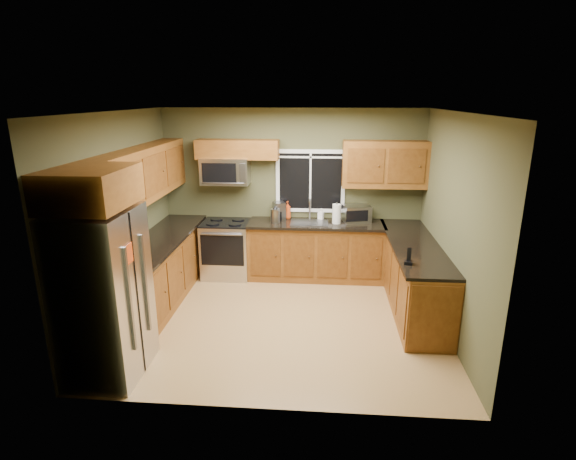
# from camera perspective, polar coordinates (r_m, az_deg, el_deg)

# --- Properties ---
(floor) EXTENTS (4.20, 4.20, 0.00)m
(floor) POSITION_cam_1_polar(r_m,az_deg,el_deg) (6.14, -0.74, -11.27)
(floor) COLOR #A77D49
(floor) RESTS_ON ground
(ceiling) EXTENTS (4.20, 4.20, 0.00)m
(ceiling) POSITION_cam_1_polar(r_m,az_deg,el_deg) (5.43, -0.85, 14.79)
(ceiling) COLOR white
(ceiling) RESTS_ON back_wall
(back_wall) EXTENTS (4.20, 0.00, 4.20)m
(back_wall) POSITION_cam_1_polar(r_m,az_deg,el_deg) (7.38, 0.50, 4.74)
(back_wall) COLOR #48492B
(back_wall) RESTS_ON ground
(front_wall) EXTENTS (4.20, 0.00, 4.20)m
(front_wall) POSITION_cam_1_polar(r_m,az_deg,el_deg) (3.94, -3.21, -6.18)
(front_wall) COLOR #48492B
(front_wall) RESTS_ON ground
(left_wall) EXTENTS (0.00, 3.60, 3.60)m
(left_wall) POSITION_cam_1_polar(r_m,az_deg,el_deg) (6.19, -20.54, 1.30)
(left_wall) COLOR #48492B
(left_wall) RESTS_ON ground
(right_wall) EXTENTS (0.00, 3.60, 3.60)m
(right_wall) POSITION_cam_1_polar(r_m,az_deg,el_deg) (5.83, 20.21, 0.44)
(right_wall) COLOR #48492B
(right_wall) RESTS_ON ground
(window) EXTENTS (1.12, 0.03, 1.02)m
(window) POSITION_cam_1_polar(r_m,az_deg,el_deg) (7.31, 2.86, 6.22)
(window) COLOR white
(window) RESTS_ON back_wall
(base_cabinets_left) EXTENTS (0.60, 2.65, 0.90)m
(base_cabinets_left) POSITION_cam_1_polar(r_m,az_deg,el_deg) (6.76, -15.80, -5.02)
(base_cabinets_left) COLOR brown
(base_cabinets_left) RESTS_ON ground
(countertop_left) EXTENTS (0.65, 2.65, 0.04)m
(countertop_left) POSITION_cam_1_polar(r_m,az_deg,el_deg) (6.60, -15.92, -1.24)
(countertop_left) COLOR black
(countertop_left) RESTS_ON base_cabinets_left
(base_cabinets_back) EXTENTS (2.17, 0.60, 0.90)m
(base_cabinets_back) POSITION_cam_1_polar(r_m,az_deg,el_deg) (7.32, 3.57, -2.73)
(base_cabinets_back) COLOR brown
(base_cabinets_back) RESTS_ON ground
(countertop_back) EXTENTS (2.17, 0.65, 0.04)m
(countertop_back) POSITION_cam_1_polar(r_m,az_deg,el_deg) (7.15, 3.63, 0.76)
(countertop_back) COLOR black
(countertop_back) RESTS_ON base_cabinets_back
(base_cabinets_peninsula) EXTENTS (0.60, 2.52, 0.90)m
(base_cabinets_peninsula) POSITION_cam_1_polar(r_m,az_deg,el_deg) (6.55, 15.67, -5.74)
(base_cabinets_peninsula) COLOR brown
(base_cabinets_peninsula) RESTS_ON ground
(countertop_peninsula) EXTENTS (0.65, 2.50, 0.04)m
(countertop_peninsula) POSITION_cam_1_polar(r_m,az_deg,el_deg) (6.39, 15.76, -1.81)
(countertop_peninsula) COLOR black
(countertop_peninsula) RESTS_ON base_cabinets_peninsula
(upper_cabinets_left) EXTENTS (0.33, 2.65, 0.72)m
(upper_cabinets_left) POSITION_cam_1_polar(r_m,az_deg,el_deg) (6.44, -17.93, 6.78)
(upper_cabinets_left) COLOR brown
(upper_cabinets_left) RESTS_ON left_wall
(upper_cabinets_back_left) EXTENTS (1.30, 0.33, 0.30)m
(upper_cabinets_back_left) POSITION_cam_1_polar(r_m,az_deg,el_deg) (7.21, -6.44, 10.15)
(upper_cabinets_back_left) COLOR brown
(upper_cabinets_back_left) RESTS_ON back_wall
(upper_cabinets_back_right) EXTENTS (1.30, 0.33, 0.72)m
(upper_cabinets_back_right) POSITION_cam_1_polar(r_m,az_deg,el_deg) (7.17, 12.18, 8.16)
(upper_cabinets_back_right) COLOR brown
(upper_cabinets_back_right) RESTS_ON back_wall
(upper_cabinet_over_fridge) EXTENTS (0.72, 0.90, 0.38)m
(upper_cabinet_over_fridge) POSITION_cam_1_polar(r_m,az_deg,el_deg) (4.75, -23.86, 4.94)
(upper_cabinet_over_fridge) COLOR brown
(upper_cabinet_over_fridge) RESTS_ON left_wall
(refrigerator) EXTENTS (0.74, 0.90, 1.80)m
(refrigerator) POSITION_cam_1_polar(r_m,az_deg,el_deg) (5.08, -22.35, -7.61)
(refrigerator) COLOR #B7B7BC
(refrigerator) RESTS_ON ground
(range) EXTENTS (0.76, 0.69, 0.94)m
(range) POSITION_cam_1_polar(r_m,az_deg,el_deg) (7.45, -7.79, -2.35)
(range) COLOR #B7B7BC
(range) RESTS_ON ground
(microwave) EXTENTS (0.76, 0.41, 0.42)m
(microwave) POSITION_cam_1_polar(r_m,az_deg,el_deg) (7.27, -7.96, 7.44)
(microwave) COLOR #B7B7BC
(microwave) RESTS_ON back_wall
(sink) EXTENTS (0.60, 0.42, 0.36)m
(sink) POSITION_cam_1_polar(r_m,az_deg,el_deg) (7.16, 2.72, 1.07)
(sink) COLOR slate
(sink) RESTS_ON countertop_back
(toaster_oven) EXTENTS (0.48, 0.41, 0.26)m
(toaster_oven) POSITION_cam_1_polar(r_m,az_deg,el_deg) (7.27, 8.68, 2.09)
(toaster_oven) COLOR #B7B7BC
(toaster_oven) RESTS_ON countertop_back
(coffee_maker) EXTENTS (0.24, 0.27, 0.28)m
(coffee_maker) POSITION_cam_1_polar(r_m,az_deg,el_deg) (7.30, -1.14, 2.37)
(coffee_maker) COLOR slate
(coffee_maker) RESTS_ON countertop_back
(kettle) EXTENTS (0.19, 0.19, 0.27)m
(kettle) POSITION_cam_1_polar(r_m,az_deg,el_deg) (7.12, -1.64, 1.94)
(kettle) COLOR #B7B7BC
(kettle) RESTS_ON countertop_back
(paper_towel_roll) EXTENTS (0.16, 0.16, 0.34)m
(paper_towel_roll) POSITION_cam_1_polar(r_m,az_deg,el_deg) (7.11, 6.18, 2.06)
(paper_towel_roll) COLOR white
(paper_towel_roll) RESTS_ON countertop_back
(soap_bottle_a) EXTENTS (0.13, 0.13, 0.29)m
(soap_bottle_a) POSITION_cam_1_polar(r_m,az_deg,el_deg) (7.35, -0.06, 2.55)
(soap_bottle_a) COLOR #C63F12
(soap_bottle_a) RESTS_ON countertop_back
(soap_bottle_b) EXTENTS (0.10, 0.11, 0.18)m
(soap_bottle_b) POSITION_cam_1_polar(r_m,az_deg,el_deg) (7.34, 4.19, 2.06)
(soap_bottle_b) COLOR white
(soap_bottle_b) RESTS_ON countertop_back
(soap_bottle_c) EXTENTS (0.15, 0.15, 0.17)m
(soap_bottle_c) POSITION_cam_1_polar(r_m,az_deg,el_deg) (7.30, -1.48, 1.99)
(soap_bottle_c) COLOR white
(soap_bottle_c) RESTS_ON countertop_back
(cordless_phone) EXTENTS (0.12, 0.12, 0.21)m
(cordless_phone) POSITION_cam_1_polar(r_m,az_deg,el_deg) (5.57, 15.08, -3.59)
(cordless_phone) COLOR black
(cordless_phone) RESTS_ON countertop_peninsula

